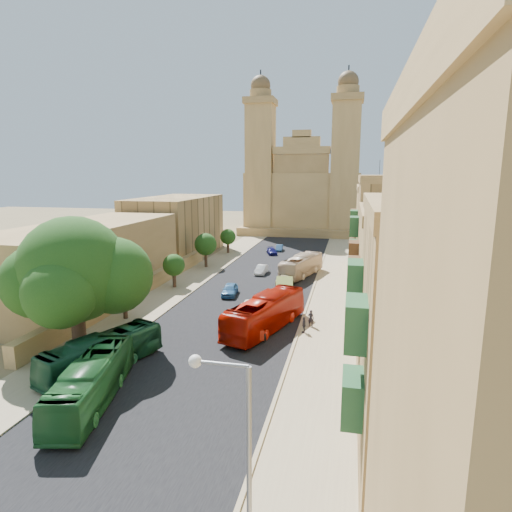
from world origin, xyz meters
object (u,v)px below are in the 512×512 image
at_px(pedestrian_c, 304,325).
at_px(car_white_b, 304,260).
at_px(street_tree_b, 174,265).
at_px(car_dkblue, 272,251).
at_px(street_tree_a, 124,290).
at_px(car_blue_a, 230,290).
at_px(car_white_a, 262,270).
at_px(bus_green_north, 102,353).
at_px(bus_cream_east, 301,266).
at_px(olive_pickup, 284,288).
at_px(red_truck, 249,320).
at_px(car_blue_b, 279,248).
at_px(bus_green_south, 92,381).
at_px(pedestrian_a, 311,318).
at_px(church, 304,192).
at_px(ficus_tree, 75,273).
at_px(car_cream, 286,279).
at_px(street_tree_c, 206,245).
at_px(bus_red_east, 265,313).
at_px(street_tree_d, 228,237).
at_px(streetlamp, 235,444).

bearing_deg(pedestrian_c, car_white_b, -174.96).
height_order(street_tree_b, car_dkblue, street_tree_b).
distance_m(street_tree_a, car_blue_a, 12.82).
distance_m(car_blue_a, car_white_b, 20.29).
relative_size(car_white_a, pedestrian_c, 2.50).
distance_m(bus_green_north, bus_cream_east, 33.57).
bearing_deg(olive_pickup, red_truck, -95.31).
bearing_deg(car_blue_b, bus_green_south, -97.96).
relative_size(red_truck, pedestrian_a, 3.35).
relative_size(bus_cream_east, car_dkblue, 2.76).
distance_m(bus_green_north, car_blue_b, 50.66).
bearing_deg(car_dkblue, car_white_b, -67.19).
relative_size(red_truck, bus_green_north, 0.56).
height_order(olive_pickup, car_blue_b, olive_pickup).
height_order(church, ficus_tree, church).
height_order(bus_green_south, car_cream, bus_green_south).
distance_m(street_tree_a, car_white_a, 23.35).
relative_size(street_tree_c, bus_green_north, 0.54).
bearing_deg(church, bus_red_east, -86.57).
bearing_deg(street_tree_b, car_blue_b, 72.82).
relative_size(ficus_tree, street_tree_b, 2.60).
xyz_separation_m(street_tree_a, street_tree_d, (0.00, 36.00, 0.01)).
distance_m(bus_green_north, bus_red_east, 14.38).
relative_size(car_dkblue, car_white_b, 1.03).
bearing_deg(ficus_tree, church, 82.82).
distance_m(car_blue_a, car_cream, 8.66).
height_order(bus_red_east, pedestrian_a, bus_red_east).
bearing_deg(street_tree_d, car_cream, -55.45).
distance_m(street_tree_d, car_white_b, 16.07).
bearing_deg(street_tree_d, street_tree_c, -90.00).
distance_m(church, streetlamp, 91.04).
height_order(street_tree_c, bus_cream_east, street_tree_c).
height_order(car_cream, car_white_b, car_cream).
xyz_separation_m(church, ficus_tree, (-9.40, -74.61, -3.09)).
bearing_deg(bus_red_east, street_tree_a, 17.02).
xyz_separation_m(car_blue_a, pedestrian_c, (9.72, -10.03, 0.05)).
xyz_separation_m(ficus_tree, car_cream, (12.77, 24.57, -5.76)).
relative_size(olive_pickup, bus_red_east, 0.41).
xyz_separation_m(ficus_tree, street_tree_a, (-0.60, 7.99, -3.58)).
distance_m(bus_red_east, car_white_b, 29.25).
height_order(streetlamp, car_white_b, streetlamp).
distance_m(bus_red_east, bus_cream_east, 21.41).
relative_size(car_blue_a, car_white_a, 1.09).
distance_m(ficus_tree, car_blue_a, 20.17).
relative_size(bus_red_east, car_blue_a, 2.81).
xyz_separation_m(church, pedestrian_c, (7.50, -66.68, -8.77)).
bearing_deg(car_dkblue, street_tree_c, -142.49).
relative_size(car_white_a, car_cream, 0.79).
relative_size(street_tree_a, street_tree_b, 1.02).
xyz_separation_m(car_cream, pedestrian_a, (4.58, -14.89, 0.14)).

